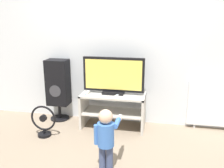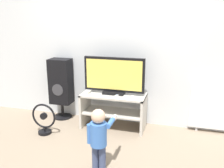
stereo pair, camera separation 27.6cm
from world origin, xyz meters
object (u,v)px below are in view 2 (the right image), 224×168
object	(u,v)px
television	(114,76)
radiator	(220,108)
remote_secondary	(117,96)
speaker_tower	(61,83)
floor_fan	(44,120)
remote_primary	(132,97)
game_console	(88,92)
child	(99,134)

from	to	relation	value
television	radiator	distance (m)	1.63
remote_secondary	speaker_tower	bearing A→B (deg)	167.68
remote_secondary	floor_fan	xyz separation A→B (m)	(-1.00, -0.41, -0.34)
remote_primary	floor_fan	distance (m)	1.33
television	game_console	distance (m)	0.48
remote_secondary	speaker_tower	xyz separation A→B (m)	(-1.03, 0.22, 0.06)
speaker_tower	floor_fan	size ratio (longest dim) A/B	2.18
game_console	speaker_tower	distance (m)	0.60
child	speaker_tower	xyz separation A→B (m)	(-1.09, 1.25, 0.19)
game_console	radiator	distance (m)	1.98
game_console	floor_fan	world-z (taller)	game_console
radiator	remote_primary	bearing A→B (deg)	-164.12
remote_primary	remote_secondary	xyz separation A→B (m)	(-0.23, 0.03, 0.00)
floor_fan	remote_primary	bearing A→B (deg)	17.42
television	remote_secondary	size ratio (longest dim) A/B	6.92
remote_secondary	radiator	world-z (taller)	radiator
television	remote_secondary	xyz separation A→B (m)	(0.08, -0.12, -0.27)
game_console	speaker_tower	bearing A→B (deg)	159.94
television	floor_fan	size ratio (longest dim) A/B	1.99
television	game_console	size ratio (longest dim) A/B	5.20
remote_primary	child	distance (m)	1.02
child	floor_fan	xyz separation A→B (m)	(-1.07, 0.61, -0.22)
game_console	remote_primary	xyz separation A→B (m)	(0.69, -0.04, -0.01)
remote_secondary	radiator	size ratio (longest dim) A/B	0.16
floor_fan	speaker_tower	bearing A→B (deg)	92.33
remote_primary	speaker_tower	size ratio (longest dim) A/B	0.13
remote_secondary	speaker_tower	distance (m)	1.06
game_console	speaker_tower	xyz separation A→B (m)	(-0.56, 0.21, 0.06)
television	radiator	world-z (taller)	television
game_console	child	bearing A→B (deg)	-62.94
child	radiator	world-z (taller)	radiator
remote_primary	speaker_tower	bearing A→B (deg)	168.74
remote_primary	radiator	xyz separation A→B (m)	(1.26, 0.36, -0.16)
floor_fan	game_console	bearing A→B (deg)	38.64
remote_primary	floor_fan	size ratio (longest dim) A/B	0.28
television	speaker_tower	xyz separation A→B (m)	(-0.95, 0.11, -0.20)
child	remote_primary	bearing A→B (deg)	80.84
radiator	speaker_tower	bearing A→B (deg)	-177.55
speaker_tower	television	bearing A→B (deg)	-6.56
remote_secondary	floor_fan	world-z (taller)	remote_secondary
child	floor_fan	world-z (taller)	child
television	remote_primary	world-z (taller)	television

